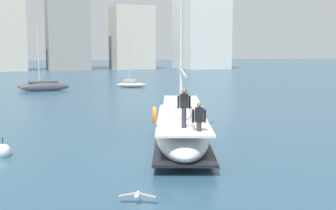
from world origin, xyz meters
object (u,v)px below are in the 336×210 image
Objects in this scene: mooring_buoy at (3,152)px; moored_catamaran at (43,85)px; moored_sloop_near at (131,84)px; seagull at (137,195)px; main_sailboat at (182,129)px.

moored_catamaran is at bearing 84.26° from mooring_buoy.
moored_sloop_near is 5.84× the size of seagull.
seagull is at bearing -62.11° from mooring_buoy.
mooring_buoy is (-7.87, 0.94, -0.70)m from main_sailboat.
mooring_buoy is (-13.78, -32.93, -0.26)m from moored_sloop_near.
seagull is (0.76, -39.79, -0.36)m from moored_catamaran.
main_sailboat is 7.95m from mooring_buoy.
seagull is 1.15× the size of mooring_buoy.
mooring_buoy is (-4.00, 7.55, -0.06)m from seagull.
seagull is (-9.78, -40.48, -0.20)m from moored_sloop_near.
moored_sloop_near is 35.70m from mooring_buoy.
main_sailboat reaches higher than seagull.
moored_sloop_near is at bearing 80.09° from main_sailboat.
moored_catamaran reaches higher than mooring_buoy.
main_sailboat reaches higher than moored_catamaran.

